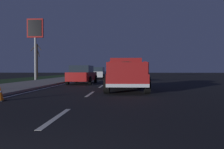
% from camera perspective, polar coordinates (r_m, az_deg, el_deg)
% --- Properties ---
extents(ground, '(144.00, 144.00, 0.00)m').
position_cam_1_polar(ground, '(28.62, -0.19, -1.21)').
color(ground, black).
extents(sidewalk_shoulder, '(108.00, 4.00, 0.12)m').
position_cam_1_polar(sidewalk_shoulder, '(29.50, -11.31, -1.04)').
color(sidewalk_shoulder, gray).
rests_on(sidewalk_shoulder, ground).
extents(grass_verge, '(108.00, 6.00, 0.01)m').
position_cam_1_polar(grass_verge, '(31.13, -20.26, -1.08)').
color(grass_verge, '#1E3819').
rests_on(grass_verge, ground).
extents(lane_markings, '(108.00, 3.54, 0.01)m').
position_cam_1_polar(lane_markings, '(30.66, -4.68, -1.05)').
color(lane_markings, silver).
rests_on(lane_markings, ground).
extents(pickup_truck, '(5.46, 2.35, 1.87)m').
position_cam_1_polar(pickup_truck, '(13.13, 3.51, 0.32)').
color(pickup_truck, maroon).
rests_on(pickup_truck, ground).
extents(sedan_red, '(4.45, 2.10, 1.54)m').
position_cam_1_polar(sedan_red, '(19.50, -7.46, 0.00)').
color(sedan_red, maroon).
rests_on(sedan_red, ground).
extents(sedan_silver, '(4.42, 2.06, 1.54)m').
position_cam_1_polar(sedan_silver, '(29.72, -3.61, 0.39)').
color(sedan_silver, '#B2B5BA').
rests_on(sedan_silver, ground).
extents(gas_price_sign, '(0.27, 1.90, 7.13)m').
position_cam_1_polar(gas_price_sign, '(28.24, -18.72, 9.64)').
color(gas_price_sign, '#99999E').
rests_on(gas_price_sign, ground).
extents(bare_tree_far, '(1.43, 1.39, 4.95)m').
position_cam_1_polar(bare_tree_far, '(34.79, -18.34, 3.48)').
color(bare_tree_far, '#423323').
rests_on(bare_tree_far, ground).
extents(traffic_cone_near, '(0.36, 0.36, 0.58)m').
position_cam_1_polar(traffic_cone_near, '(9.56, -26.32, -4.28)').
color(traffic_cone_near, black).
rests_on(traffic_cone_near, ground).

